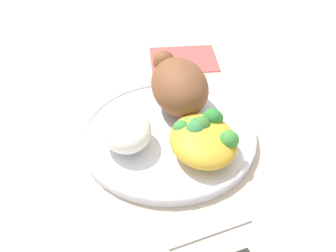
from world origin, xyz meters
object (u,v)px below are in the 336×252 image
at_px(plate, 168,135).
at_px(napkin, 184,59).
at_px(fork, 190,239).
at_px(roasted_chicken, 179,85).
at_px(mac_cheese_with_broccoli, 203,137).
at_px(rice_pile, 126,130).

distance_m(plate, napkin, 0.23).
bearing_deg(fork, roasted_chicken, -11.23).
relative_size(mac_cheese_with_broccoli, fork, 0.76).
height_order(roasted_chicken, mac_cheese_with_broccoli, roasted_chicken).
bearing_deg(napkin, plate, 159.04).
distance_m(rice_pile, napkin, 0.27).
bearing_deg(mac_cheese_with_broccoli, plate, 38.79).
bearing_deg(napkin, roasted_chicken, 161.77).
distance_m(rice_pile, fork, 0.18).
distance_m(mac_cheese_with_broccoli, fork, 0.14).
bearing_deg(roasted_chicken, rice_pile, 125.78).
relative_size(rice_pile, fork, 0.60).
bearing_deg(rice_pile, roasted_chicken, -54.22).
distance_m(fork, napkin, 0.40).
height_order(roasted_chicken, napkin, roasted_chicken).
bearing_deg(mac_cheese_with_broccoli, fork, 157.26).
bearing_deg(plate, mac_cheese_with_broccoli, -141.21).
relative_size(fork, napkin, 1.15).
distance_m(plate, fork, 0.18).
bearing_deg(mac_cheese_with_broccoli, napkin, -9.50).
xyz_separation_m(roasted_chicken, napkin, (0.15, -0.05, -0.05)).
xyz_separation_m(rice_pile, napkin, (0.22, -0.14, -0.04)).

